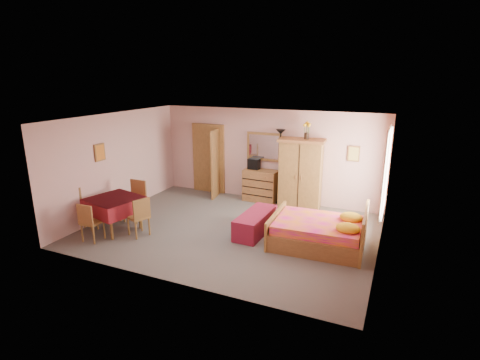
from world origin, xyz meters
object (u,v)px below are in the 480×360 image
at_px(sunflower_vase, 307,130).
at_px(dining_table, 115,214).
at_px(floor_lamp, 280,167).
at_px(bench, 256,223).
at_px(stereo, 254,164).
at_px(chair_east, 138,216).
at_px(wall_mirror, 264,147).
at_px(chair_north, 134,201).
at_px(bed, 318,225).
at_px(chest_of_drawers, 261,186).
at_px(chair_west, 94,206).
at_px(wardrobe, 301,174).
at_px(chair_south, 92,221).

distance_m(sunflower_vase, dining_table, 5.18).
bearing_deg(floor_lamp, bench, -85.67).
relative_size(stereo, chair_east, 0.36).
relative_size(wall_mirror, chair_north, 1.02).
bearing_deg(bed, stereo, 133.94).
bearing_deg(sunflower_vase, bed, -68.22).
bearing_deg(chair_east, chair_north, 65.95).
height_order(floor_lamp, bed, floor_lamp).
distance_m(stereo, dining_table, 4.04).
relative_size(chest_of_drawers, chair_west, 0.96).
relative_size(wall_mirror, chair_west, 1.02).
relative_size(chest_of_drawers, wardrobe, 0.51).
bearing_deg(chair_north, dining_table, 87.63).
xyz_separation_m(wall_mirror, wardrobe, (1.16, -0.29, -0.60)).
bearing_deg(chair_north, floor_lamp, -136.28).
relative_size(floor_lamp, bed, 1.07).
height_order(floor_lamp, bench, floor_lamp).
height_order(chair_north, chair_east, chair_north).
relative_size(floor_lamp, chair_south, 2.38).
distance_m(chair_north, chair_west, 0.92).
bearing_deg(floor_lamp, chair_east, -122.52).
xyz_separation_m(chest_of_drawers, chair_east, (-1.67, -3.36, -0.00)).
height_order(bench, chair_west, chair_west).
bearing_deg(chair_west, floor_lamp, 126.82).
xyz_separation_m(floor_lamp, chair_west, (-3.50, -3.41, -0.54)).
bearing_deg(chair_east, chair_south, 151.69).
bearing_deg(chest_of_drawers, floor_lamp, 11.71).
distance_m(bench, chair_south, 3.60).
height_order(floor_lamp, chair_east, floor_lamp).
height_order(bench, chair_south, chair_south).
xyz_separation_m(stereo, chair_west, (-2.75, -3.38, -0.56)).
xyz_separation_m(bench, chair_north, (-3.02, -0.52, 0.26)).
bearing_deg(floor_lamp, stereo, -177.20).
relative_size(floor_lamp, sunflower_vase, 4.56).
bearing_deg(chair_west, stereo, 133.44).
relative_size(bed, chair_west, 1.94).
height_order(chest_of_drawers, bed, chest_of_drawers).
distance_m(bench, dining_table, 3.26).
distance_m(chest_of_drawers, chair_west, 4.47).
relative_size(wardrobe, chair_west, 1.89).
distance_m(floor_lamp, chair_south, 5.05).
bearing_deg(stereo, bench, -67.21).
bearing_deg(chair_south, chair_west, 129.78).
distance_m(bench, chair_east, 2.66).
relative_size(stereo, dining_table, 0.30).
height_order(sunflower_vase, chair_north, sunflower_vase).
bearing_deg(bench, dining_table, -159.07).
relative_size(chest_of_drawers, dining_table, 0.90).
bearing_deg(dining_table, chair_south, -95.24).
bearing_deg(bench, chair_south, -149.65).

